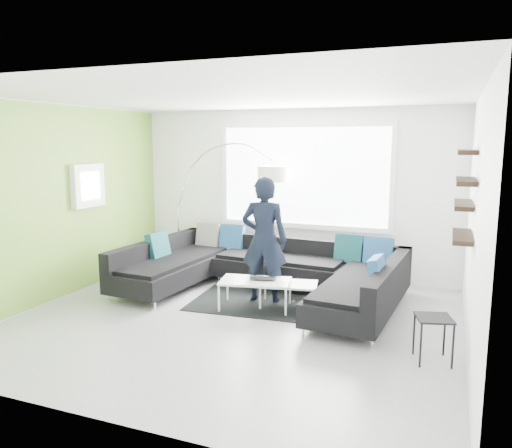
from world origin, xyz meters
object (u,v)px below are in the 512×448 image
Objects in this scene: laptop at (263,280)px; sectional_sofa at (260,273)px; person at (264,240)px; coffee_table at (272,293)px; side_table at (433,339)px; arc_lamp at (178,207)px.

sectional_sofa is at bearing 100.07° from laptop.
person is 0.61m from laptop.
coffee_table is 0.76m from person.
person is (-2.34, 1.24, 0.65)m from side_table.
coffee_table is at bearing 38.23° from laptop.
laptop is (-0.09, -0.12, 0.21)m from coffee_table.
side_table is 2.72m from person.
side_table is 0.27× the size of person.
person is 4.43× the size of laptop.
sectional_sofa is 3.33× the size of coffee_table.
sectional_sofa is 0.54m from person.
arc_lamp reaches higher than laptop.
arc_lamp reaches higher than coffee_table.
person is at bearing -20.02° from arc_lamp.
arc_lamp is at bearing 137.98° from coffee_table.
person is at bearing -41.27° from sectional_sofa.
sectional_sofa is 0.51m from laptop.
laptop is at bearing -60.83° from sectional_sofa.
person is at bearing 92.82° from laptop.
coffee_table is at bearing -22.41° from arc_lamp.
arc_lamp is at bearing 151.83° from side_table.
person reaches higher than side_table.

